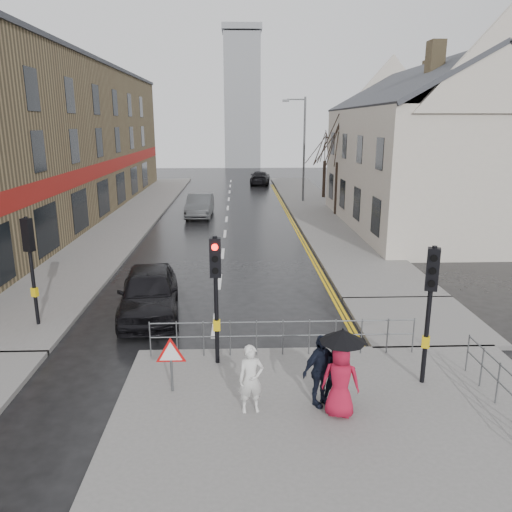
{
  "coord_description": "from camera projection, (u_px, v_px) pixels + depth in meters",
  "views": [
    {
      "loc": [
        0.78,
        -11.74,
        6.22
      ],
      "look_at": [
        1.34,
        3.65,
        2.1
      ],
      "focal_mm": 35.0,
      "sensor_mm": 36.0,
      "label": 1
    }
  ],
  "objects": [
    {
      "name": "pedestrian_a",
      "position": [
        251.0,
        379.0,
        10.69
      ],
      "size": [
        0.61,
        0.44,
        1.53
      ],
      "primitive_type": "imported",
      "rotation": [
        0.0,
        0.0,
        0.15
      ],
      "color": "silver",
      "rests_on": "near_pavement"
    },
    {
      "name": "car_parked",
      "position": [
        149.0,
        292.0,
        16.49
      ],
      "size": [
        2.46,
        4.91,
        1.61
      ],
      "primitive_type": "imported",
      "rotation": [
        0.0,
        0.0,
        0.12
      ],
      "color": "black",
      "rests_on": "ground"
    },
    {
      "name": "warning_sign",
      "position": [
        171.0,
        356.0,
        11.46
      ],
      "size": [
        0.8,
        0.07,
        1.35
      ],
      "color": "#595B5E",
      "rests_on": "near_pavement"
    },
    {
      "name": "street_lamp",
      "position": [
        302.0,
        143.0,
        38.93
      ],
      "size": [
        1.83,
        0.25,
        8.0
      ],
      "color": "#595B5E",
      "rests_on": "right_pavement"
    },
    {
      "name": "traffic_signal_near_left",
      "position": [
        216.0,
        278.0,
        12.48
      ],
      "size": [
        0.28,
        0.27,
        3.4
      ],
      "color": "black",
      "rests_on": "near_pavement"
    },
    {
      "name": "pedestrian_with_umbrella",
      "position": [
        341.0,
        368.0,
        10.45
      ],
      "size": [
        0.96,
        0.96,
        1.98
      ],
      "color": "#A6132E",
      "rests_on": "near_pavement"
    },
    {
      "name": "car_mid",
      "position": [
        200.0,
        206.0,
        33.91
      ],
      "size": [
        1.75,
        4.67,
        1.52
      ],
      "primitive_type": "imported",
      "rotation": [
        0.0,
        0.0,
        -0.03
      ],
      "color": "#3C3F41",
      "rests_on": "ground"
    },
    {
      "name": "pedestrian_d",
      "position": [
        320.0,
        370.0,
        10.93
      ],
      "size": [
        1.03,
        0.87,
        1.66
      ],
      "primitive_type": "imported",
      "rotation": [
        0.0,
        0.0,
        0.58
      ],
      "color": "black",
      "rests_on": "near_pavement"
    },
    {
      "name": "pedestrian_b",
      "position": [
        338.0,
        372.0,
        10.95
      ],
      "size": [
        0.87,
        0.74,
        1.56
      ],
      "primitive_type": "imported",
      "rotation": [
        0.0,
        0.0,
        -0.21
      ],
      "color": "black",
      "rests_on": "near_pavement"
    },
    {
      "name": "near_pavement",
      "position": [
        355.0,
        452.0,
        9.63
      ],
      "size": [
        10.0,
        9.0,
        0.14
      ],
      "primitive_type": "cube",
      "color": "#605E5B",
      "rests_on": "ground"
    },
    {
      "name": "church_tower",
      "position": [
        242.0,
        102.0,
        70.49
      ],
      "size": [
        5.0,
        5.0,
        18.0
      ],
      "primitive_type": "cube",
      "color": "gray",
      "rests_on": "ground"
    },
    {
      "name": "traffic_signal_near_right",
      "position": [
        430.0,
        291.0,
        11.49
      ],
      "size": [
        0.34,
        0.33,
        3.4
      ],
      "color": "black",
      "rests_on": "near_pavement"
    },
    {
      "name": "tree_near",
      "position": [
        339.0,
        140.0,
        33.09
      ],
      "size": [
        2.4,
        2.4,
        6.58
      ],
      "color": "#30221B",
      "rests_on": "right_pavement"
    },
    {
      "name": "building_left_terrace",
      "position": [
        41.0,
        142.0,
        32.44
      ],
      "size": [
        8.0,
        42.0,
        10.0
      ],
      "primitive_type": "cube",
      "color": "olive",
      "rests_on": "ground"
    },
    {
      "name": "traffic_signal_far_left",
      "position": [
        30.0,
        252.0,
        14.99
      ],
      "size": [
        0.34,
        0.33,
        3.4
      ],
      "color": "black",
      "rests_on": "left_pavement"
    },
    {
      "name": "car_far",
      "position": [
        260.0,
        178.0,
        51.69
      ],
      "size": [
        2.37,
        4.91,
        1.38
      ],
      "primitive_type": "imported",
      "rotation": [
        0.0,
        0.0,
        3.05
      ],
      "color": "black",
      "rests_on": "ground"
    },
    {
      "name": "tree_far",
      "position": [
        325.0,
        145.0,
        41.01
      ],
      "size": [
        2.4,
        2.4,
        5.64
      ],
      "color": "#30221B",
      "rests_on": "right_pavement"
    },
    {
      "name": "left_pavement",
      "position": [
        134.0,
        214.0,
        34.87
      ],
      "size": [
        4.0,
        44.0,
        0.14
      ],
      "primitive_type": "cube",
      "color": "#605E5B",
      "rests_on": "ground"
    },
    {
      "name": "right_pavement",
      "position": [
        315.0,
        208.0,
        37.26
      ],
      "size": [
        4.0,
        40.0,
        0.14
      ],
      "primitive_type": "cube",
      "color": "#605E5B",
      "rests_on": "ground"
    },
    {
      "name": "building_right_cream",
      "position": [
        427.0,
        148.0,
        29.48
      ],
      "size": [
        9.0,
        16.4,
        10.1
      ],
      "color": "beige",
      "rests_on": "ground"
    },
    {
      "name": "pavement_bridge_right",
      "position": [
        417.0,
        321.0,
        16.02
      ],
      "size": [
        4.0,
        4.2,
        0.14
      ],
      "primitive_type": "cube",
      "color": "#605E5B",
      "rests_on": "ground"
    },
    {
      "name": "guard_railing_front",
      "position": [
        283.0,
        330.0,
        13.34
      ],
      "size": [
        7.14,
        0.04,
        1.0
      ],
      "color": "#595B5E",
      "rests_on": "near_pavement"
    },
    {
      "name": "ground",
      "position": [
        210.0,
        371.0,
        12.92
      ],
      "size": [
        120.0,
        120.0,
        0.0
      ],
      "primitive_type": "plane",
      "color": "black",
      "rests_on": "ground"
    }
  ]
}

